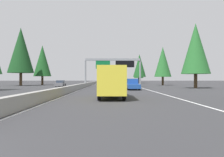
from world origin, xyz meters
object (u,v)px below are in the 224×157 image
(oncoming_near, at_px, (61,84))
(conifer_left_mid, at_px, (42,61))
(conifer_right_distant, at_px, (139,70))
(conifer_right_near, at_px, (196,49))
(pickup_far_center, at_px, (133,84))
(conifer_right_mid, at_px, (163,62))
(conifer_left_near, at_px, (21,50))
(sign_gantry_overhead, at_px, (114,64))
(sedan_near_right, at_px, (110,81))
(conifer_right_far, at_px, (139,66))
(box_truck_near_center, at_px, (111,81))
(sedan_far_right, at_px, (122,83))

(oncoming_near, relative_size, conifer_left_mid, 0.37)
(conifer_right_distant, bearing_deg, conifer_right_near, -176.43)
(pickup_far_center, height_order, conifer_right_mid, conifer_right_mid)
(conifer_left_near, bearing_deg, sign_gantry_overhead, -113.42)
(oncoming_near, height_order, conifer_left_near, conifer_left_near)
(pickup_far_center, bearing_deg, sedan_near_right, 3.23)
(pickup_far_center, xyz_separation_m, oncoming_near, (15.60, 15.50, -0.23))
(conifer_right_near, height_order, conifer_left_mid, conifer_right_near)
(oncoming_near, bearing_deg, sign_gantry_overhead, 76.81)
(sedan_near_right, xyz_separation_m, conifer_right_far, (-6.70, -11.82, 6.53))
(sedan_near_right, distance_m, oncoming_near, 47.62)
(box_truck_near_center, height_order, sedan_near_right, box_truck_near_center)
(sedan_far_right, bearing_deg, conifer_left_near, 104.23)
(box_truck_near_center, bearing_deg, conifer_right_near, -35.95)
(box_truck_near_center, bearing_deg, sedan_far_right, -4.38)
(conifer_right_near, relative_size, conifer_right_far, 1.08)
(sedan_near_right, relative_size, conifer_right_distant, 0.44)
(conifer_right_far, bearing_deg, sedan_far_right, 160.97)
(sign_gantry_overhead, height_order, conifer_right_distant, conifer_right_distant)
(conifer_right_mid, height_order, conifer_right_distant, conifer_right_mid)
(box_truck_near_center, height_order, conifer_left_mid, conifer_left_mid)
(conifer_right_near, height_order, conifer_left_near, conifer_left_near)
(conifer_right_distant, relative_size, conifer_left_mid, 0.84)
(conifer_right_near, bearing_deg, conifer_right_distant, 3.57)
(sedan_far_right, relative_size, conifer_right_near, 0.34)
(sign_gantry_overhead, relative_size, sedan_far_right, 2.88)
(conifer_right_mid, bearing_deg, conifer_right_near, -175.08)
(sedan_far_right, bearing_deg, conifer_left_mid, 90.63)
(pickup_far_center, relative_size, conifer_right_far, 0.47)
(sedan_far_right, bearing_deg, oncoming_near, 134.04)
(conifer_left_near, bearing_deg, conifer_right_distant, -41.21)
(oncoming_near, bearing_deg, conifer_left_near, -122.37)
(oncoming_near, bearing_deg, box_truck_near_center, 19.81)
(sign_gantry_overhead, relative_size, box_truck_near_center, 1.49)
(conifer_right_mid, bearing_deg, sign_gantry_overhead, 134.58)
(conifer_right_mid, height_order, conifer_left_near, conifer_left_near)
(oncoming_near, xyz_separation_m, conifer_left_near, (7.83, 12.36, 8.84))
(conifer_right_far, height_order, conifer_left_near, conifer_left_near)
(sign_gantry_overhead, bearing_deg, conifer_right_distant, -13.08)
(sedan_near_right, xyz_separation_m, conifer_right_mid, (-34.88, -14.82, 5.99))
(sign_gantry_overhead, bearing_deg, conifer_right_far, -15.00)
(conifer_left_near, distance_m, conifer_left_mid, 8.13)
(sign_gantry_overhead, xyz_separation_m, conifer_right_mid, (14.13, -14.34, 1.57))
(sedan_far_right, bearing_deg, box_truck_near_center, 175.62)
(oncoming_near, xyz_separation_m, conifer_right_distant, (50.34, -24.87, 5.34))
(sedan_near_right, height_order, conifer_left_mid, conifer_left_mid)
(box_truck_near_center, height_order, conifer_right_near, conifer_right_near)
(sign_gantry_overhead, distance_m, pickup_far_center, 13.68)
(conifer_right_far, bearing_deg, box_truck_near_center, 170.46)
(sedan_near_right, distance_m, conifer_right_distant, 14.56)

